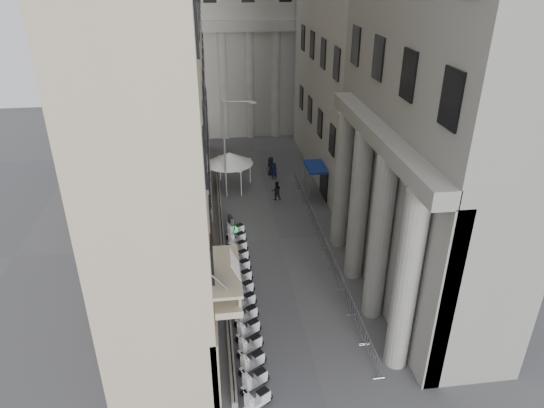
{
  "coord_description": "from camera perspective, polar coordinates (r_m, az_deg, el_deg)",
  "views": [
    {
      "loc": [
        -4.65,
        -12.09,
        19.0
      ],
      "look_at": [
        -0.94,
        16.28,
        4.5
      ],
      "focal_mm": 32.0,
      "sensor_mm": 36.0,
      "label": 1
    }
  ],
  "objects": [
    {
      "name": "iron_fence",
      "position": [
        35.59,
        -5.76,
        -5.55
      ],
      "size": [
        0.3,
        28.0,
        1.4
      ],
      "primitive_type": null,
      "color": "black",
      "rests_on": "ground"
    },
    {
      "name": "blue_awning",
      "position": [
        43.47,
        5.0,
        0.84
      ],
      "size": [
        1.6,
        3.0,
        3.0
      ],
      "primitive_type": null,
      "color": "navy",
      "rests_on": "ground"
    },
    {
      "name": "flag",
      "position": [
        25.56,
        -3.78,
        -21.21
      ],
      "size": [
        1.0,
        1.4,
        8.2
      ],
      "primitive_type": null,
      "color": "#9E0C11",
      "rests_on": "ground"
    },
    {
      "name": "scooter_1",
      "position": [
        25.68,
        -1.96,
        -20.88
      ],
      "size": [
        1.49,
        1.21,
        1.5
      ],
      "primitive_type": null,
      "rotation": [
        0.0,
        0.0,
        2.12
      ],
      "color": "silver",
      "rests_on": "ground"
    },
    {
      "name": "scooter_2",
      "position": [
        26.51,
        -2.24,
        -18.93
      ],
      "size": [
        1.49,
        1.21,
        1.5
      ],
      "primitive_type": null,
      "rotation": [
        0.0,
        0.0,
        2.12
      ],
      "color": "silver",
      "rests_on": "ground"
    },
    {
      "name": "scooter_3",
      "position": [
        27.38,
        -2.5,
        -17.1
      ],
      "size": [
        1.49,
        1.21,
        1.5
      ],
      "primitive_type": null,
      "rotation": [
        0.0,
        0.0,
        2.12
      ],
      "color": "silver",
      "rests_on": "ground"
    },
    {
      "name": "scooter_4",
      "position": [
        28.28,
        -2.73,
        -15.38
      ],
      "size": [
        1.49,
        1.21,
        1.5
      ],
      "primitive_type": null,
      "rotation": [
        0.0,
        0.0,
        2.12
      ],
      "color": "silver",
      "rests_on": "ground"
    },
    {
      "name": "scooter_5",
      "position": [
        29.19,
        -2.95,
        -13.78
      ],
      "size": [
        1.49,
        1.21,
        1.5
      ],
      "primitive_type": null,
      "rotation": [
        0.0,
        0.0,
        2.12
      ],
      "color": "silver",
      "rests_on": "ground"
    },
    {
      "name": "scooter_6",
      "position": [
        30.13,
        -3.15,
        -12.27
      ],
      "size": [
        1.49,
        1.21,
        1.5
      ],
      "primitive_type": null,
      "rotation": [
        0.0,
        0.0,
        2.12
      ],
      "color": "silver",
      "rests_on": "ground"
    },
    {
      "name": "scooter_7",
      "position": [
        31.09,
        -3.33,
        -10.85
      ],
      "size": [
        1.49,
        1.21,
        1.5
      ],
      "primitive_type": null,
      "rotation": [
        0.0,
        0.0,
        2.12
      ],
      "color": "silver",
      "rests_on": "ground"
    },
    {
      "name": "scooter_8",
      "position": [
        32.07,
        -3.51,
        -9.52
      ],
      "size": [
        1.49,
        1.21,
        1.5
      ],
      "primitive_type": null,
      "rotation": [
        0.0,
        0.0,
        2.12
      ],
      "color": "silver",
      "rests_on": "ground"
    },
    {
      "name": "scooter_9",
      "position": [
        33.07,
        -3.67,
        -8.26
      ],
      "size": [
        1.49,
        1.21,
        1.5
      ],
      "primitive_type": null,
      "rotation": [
        0.0,
        0.0,
        2.12
      ],
      "color": "silver",
      "rests_on": "ground"
    },
    {
      "name": "scooter_10",
      "position": [
        34.08,
        -3.82,
        -7.08
      ],
      "size": [
        1.49,
        1.21,
        1.5
      ],
      "primitive_type": null,
      "rotation": [
        0.0,
        0.0,
        2.12
      ],
      "color": "silver",
      "rests_on": "ground"
    },
    {
      "name": "scooter_11",
      "position": [
        35.1,
        -3.96,
        -5.97
      ],
      "size": [
        1.49,
        1.21,
        1.5
      ],
      "primitive_type": null,
      "rotation": [
        0.0,
        0.0,
        2.12
      ],
      "color": "silver",
      "rests_on": "ground"
    },
    {
      "name": "scooter_12",
      "position": [
        36.14,
        -4.09,
        -4.93
      ],
      "size": [
        1.49,
        1.21,
        1.5
      ],
      "primitive_type": null,
      "rotation": [
        0.0,
        0.0,
        2.12
      ],
      "color": "silver",
      "rests_on": "ground"
    },
    {
      "name": "scooter_13",
      "position": [
        37.18,
        -4.22,
        -3.94
      ],
      "size": [
        1.49,
        1.21,
        1.5
      ],
      "primitive_type": null,
      "rotation": [
        0.0,
        0.0,
        2.12
      ],
      "color": "silver",
      "rests_on": "ground"
    },
    {
      "name": "barrier_0",
      "position": [
        27.43,
        11.6,
        -17.67
      ],
      "size": [
        0.6,
        2.4,
        1.1
      ],
      "primitive_type": null,
      "color": "#9FA1A6",
      "rests_on": "ground"
    },
    {
      "name": "barrier_1",
      "position": [
        29.15,
        10.06,
        -14.31
      ],
      "size": [
        0.6,
        2.4,
        1.1
      ],
      "primitive_type": null,
      "color": "#9FA1A6",
      "rests_on": "ground"
    },
    {
      "name": "barrier_2",
      "position": [
        30.98,
        8.73,
        -11.33
      ],
      "size": [
        0.6,
        2.4,
        1.1
      ],
      "primitive_type": null,
      "color": "#9FA1A6",
      "rests_on": "ground"
    },
    {
      "name": "barrier_3",
      "position": [
        32.9,
        7.57,
        -8.68
      ],
      "size": [
        0.6,
        2.4,
        1.1
      ],
      "primitive_type": null,
      "color": "#9FA1A6",
      "rests_on": "ground"
    },
    {
      "name": "barrier_4",
      "position": [
        34.89,
        6.56,
        -6.32
      ],
      "size": [
        0.6,
        2.4,
        1.1
      ],
      "primitive_type": null,
      "color": "#9FA1A6",
      "rests_on": "ground"
    },
    {
      "name": "barrier_5",
      "position": [
        36.94,
        5.67,
        -4.23
      ],
      "size": [
        0.6,
        2.4,
        1.1
      ],
      "primitive_type": null,
      "color": "#9FA1A6",
      "rests_on": "ground"
    },
    {
      "name": "barrier_6",
      "position": [
        39.05,
        4.87,
        -2.35
      ],
      "size": [
        0.6,
        2.4,
        1.1
      ],
      "primitive_type": null,
      "color": "#9FA1A6",
      "rests_on": "ground"
    },
    {
      "name": "barrier_7",
      "position": [
        41.19,
        4.16,
        -0.67
      ],
      "size": [
        0.6,
        2.4,
        1.1
      ],
      "primitive_type": null,
      "color": "#9FA1A6",
      "rests_on": "ground"
    },
    {
      "name": "barrier_8",
      "position": [
        43.38,
        3.52,
        0.84
      ],
      "size": [
        0.6,
        2.4,
        1.1
      ],
      "primitive_type": null,
      "color": "#9FA1A6",
      "rests_on": "ground"
    },
    {
      "name": "barrier_9",
      "position": [
        45.6,
        2.95,
        2.21
      ],
      "size": [
        0.6,
        2.4,
        1.1
      ],
      "primitive_type": null,
      "color": "#9FA1A6",
      "rests_on": "ground"
    },
    {
      "name": "security_tent",
      "position": [
        44.72,
        -5.63,
        5.63
      ],
      "size": [
        4.26,
        4.26,
        3.46
      ],
      "color": "silver",
      "rests_on": "ground"
    },
    {
      "name": "street_lamp",
      "position": [
        41.45,
        -5.14,
        7.33
      ],
      "size": [
        2.82,
        0.56,
        8.69
      ],
      "rotation": [
        0.0,
        0.0,
        -0.13
      ],
      "color": "gray",
      "rests_on": "ground"
    },
    {
      "name": "info_kiosk",
      "position": [
        36.86,
        -4.85,
        -2.67
      ],
      "size": [
        0.42,
        0.86,
        1.75
      ],
      "rotation": [
        0.0,
        0.0,
        0.22
      ],
      "color": "black",
      "rests_on": "ground"
    },
    {
      "name": "pedestrian_a",
      "position": [
        46.56,
        0.26,
        3.9
      ],
      "size": [
        0.71,
        0.6,
        1.66
      ],
      "primitive_type": "imported",
      "rotation": [
        0.0,
        0.0,
        3.55
      ],
      "color": "#0E1538",
      "rests_on": "ground"
    },
    {
      "name": "pedestrian_b",
      "position": [
        42.45,
        0.51,
        1.59
      ],
      "size": [
        0.84,
        0.66,
        1.73
      ],
      "primitive_type": "imported",
      "rotation": [
        0.0,
        0.0,
        3.14
      ],
      "color": "black",
      "rests_on": "ground"
    },
    {
      "name": "pedestrian_c",
      "position": [
        47.47,
        -0.14,
        4.49
      ],
      "size": [
        1.08,
        0.99,
        1.84
      ],
      "primitive_type": "imported",
      "rotation": [
        0.0,
        0.0,
        3.74
      ],
      "color": "black",
      "rests_on": "ground"
    }
  ]
}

